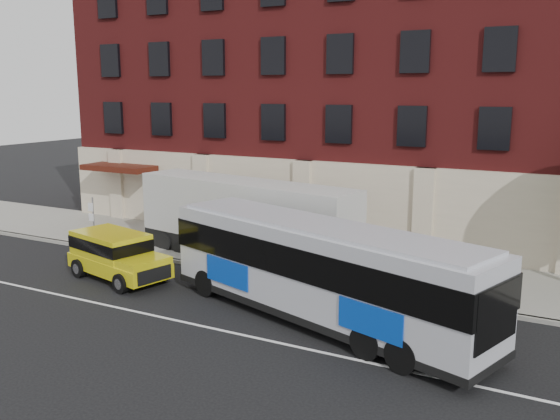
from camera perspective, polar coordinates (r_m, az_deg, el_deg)
The scene contains 9 objects.
ground at distance 20.75m, azimuth -12.31°, elevation -10.27°, with size 120.00×120.00×0.00m, color black.
sidewalk at distance 27.81m, azimuth -0.30°, elevation -4.26°, with size 60.00×6.00×0.15m, color gray.
kerb at distance 25.32m, azimuth -3.52°, elevation -5.86°, with size 60.00×0.25×0.15m, color gray.
lane_line at distance 21.11m, azimuth -11.43°, elevation -9.85°, with size 60.00×0.12×0.01m, color white.
building at distance 33.98m, azimuth 6.12°, elevation 11.33°, with size 30.00×12.10×15.00m.
sign_pole at distance 30.26m, azimuth -17.29°, elevation -0.81°, with size 0.30×0.20×2.50m.
city_bus at distance 19.71m, azimuth 3.83°, elevation -5.54°, with size 12.36×6.20×3.33m.
yellow_suv at distance 25.28m, azimuth -15.31°, elevation -3.92°, with size 5.03×2.97×1.87m.
shipping_container at distance 26.63m, azimuth -3.35°, elevation -1.15°, with size 11.15×4.06×3.64m.
Camera 1 is at (12.65, -14.61, 7.55)m, focal length 38.67 mm.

